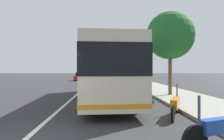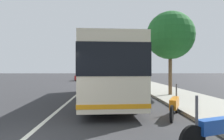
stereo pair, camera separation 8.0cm
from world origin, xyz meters
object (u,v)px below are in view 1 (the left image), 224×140
(car_oncoming, at_px, (105,79))
(car_ahead_same_lane, at_px, (82,77))
(car_far_distant, at_px, (87,74))
(coach_bus, at_px, (105,70))
(roadside_tree_mid_block, at_px, (170,36))
(motorcycle_mid_row, at_px, (175,105))
(motorcycle_nearest_curb, at_px, (221,130))
(car_side_street, at_px, (84,75))

(car_oncoming, xyz_separation_m, car_ahead_same_lane, (10.22, 4.07, -0.06))
(car_far_distant, bearing_deg, coach_bus, 3.74)
(car_ahead_same_lane, bearing_deg, car_far_distant, -174.20)
(car_ahead_same_lane, relative_size, roadside_tree_mid_block, 0.76)
(motorcycle_mid_row, distance_m, car_ahead_same_lane, 28.23)
(car_far_distant, distance_m, car_ahead_same_lane, 14.04)
(motorcycle_nearest_curb, height_order, car_ahead_same_lane, car_ahead_same_lane)
(car_side_street, xyz_separation_m, car_ahead_same_lane, (-7.62, -0.44, -0.06))
(coach_bus, relative_size, motorcycle_mid_row, 5.29)
(car_far_distant, height_order, car_ahead_same_lane, car_far_distant)
(motorcycle_nearest_curb, bearing_deg, car_far_distant, -101.73)
(coach_bus, distance_m, motorcycle_nearest_curb, 8.36)
(motorcycle_mid_row, xyz_separation_m, car_ahead_same_lane, (27.41, 6.76, 0.21))
(car_oncoming, bearing_deg, car_side_street, 18.18)
(car_ahead_same_lane, bearing_deg, motorcycle_nearest_curb, 16.41)
(car_side_street, relative_size, car_ahead_same_lane, 0.91)
(car_far_distant, distance_m, car_side_street, 6.42)
(coach_bus, xyz_separation_m, motorcycle_mid_row, (-4.56, -2.70, -1.37))
(car_oncoming, distance_m, car_ahead_same_lane, 11.00)
(motorcycle_mid_row, bearing_deg, car_far_distant, 34.88)
(car_oncoming, bearing_deg, car_far_distant, 14.42)
(car_side_street, bearing_deg, car_oncoming, 15.21)
(car_ahead_same_lane, bearing_deg, car_oncoming, 25.88)
(motorcycle_mid_row, relative_size, car_oncoming, 0.52)
(car_oncoming, relative_size, car_ahead_same_lane, 0.92)
(car_oncoming, height_order, roadside_tree_mid_block, roadside_tree_mid_block)
(motorcycle_mid_row, distance_m, roadside_tree_mid_block, 7.26)
(car_far_distant, bearing_deg, car_ahead_same_lane, -1.53)
(motorcycle_nearest_curb, bearing_deg, roadside_tree_mid_block, -122.18)
(coach_bus, xyz_separation_m, car_side_street, (30.47, 4.50, -1.09))
(motorcycle_mid_row, bearing_deg, coach_bus, 55.74)
(motorcycle_mid_row, bearing_deg, roadside_tree_mid_block, 8.60)
(car_oncoming, distance_m, roadside_tree_mid_block, 12.56)
(car_ahead_same_lane, bearing_deg, coach_bus, 14.26)
(coach_bus, bearing_deg, car_oncoming, -3.23)
(motorcycle_mid_row, distance_m, car_far_distant, 42.06)
(coach_bus, relative_size, car_ahead_same_lane, 2.53)
(coach_bus, bearing_deg, car_far_distant, 3.69)
(motorcycle_nearest_curb, distance_m, car_far_distant, 45.27)
(motorcycle_nearest_curb, xyz_separation_m, roadside_tree_mid_block, (9.25, -1.88, 3.73))
(coach_bus, bearing_deg, motorcycle_nearest_curb, -164.91)
(motorcycle_mid_row, xyz_separation_m, car_side_street, (35.03, 7.21, 0.27))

